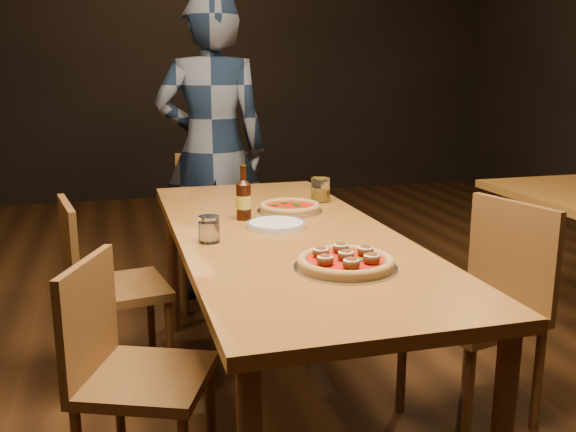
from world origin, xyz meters
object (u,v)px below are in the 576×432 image
object	(u,v)px
chair_main_sw	(118,287)
pizza_meatball	(346,261)
chair_main_nw	(146,376)
diner	(212,151)
amber_glass	(320,190)
pizza_margherita	(290,207)
chair_main_e	(472,312)
table_main	(284,250)
beer_bottle	(244,201)
plate_stack	(276,225)
water_glass	(209,229)
chair_end	(214,228)

from	to	relation	value
chair_main_sw	pizza_meatball	world-z (taller)	chair_main_sw
chair_main_nw	chair_main_sw	world-z (taller)	chair_main_sw
chair_main_nw	diner	world-z (taller)	diner
pizza_meatball	chair_main_nw	bearing A→B (deg)	168.09
pizza_meatball	amber_glass	bearing A→B (deg)	76.12
pizza_meatball	pizza_margherita	distance (m)	0.80
chair_main_sw	chair_main_e	distance (m)	1.47
table_main	pizza_margherita	xyz separation A→B (m)	(0.11, 0.32, 0.09)
beer_bottle	amber_glass	size ratio (longest dim) A/B	1.99
chair_main_nw	amber_glass	bearing A→B (deg)	-22.98
chair_main_nw	diner	size ratio (longest dim) A/B	0.46
chair_main_sw	beer_bottle	size ratio (longest dim) A/B	3.95
table_main	pizza_meatball	world-z (taller)	pizza_meatball
chair_main_nw	pizza_meatball	size ratio (longest dim) A/B	2.55
plate_stack	beer_bottle	size ratio (longest dim) A/B	1.04
chair_main_nw	water_glass	xyz separation A→B (m)	(0.25, 0.28, 0.39)
plate_stack	diner	distance (m)	1.37
chair_main_sw	pizza_margherita	distance (m)	0.81
plate_stack	water_glass	bearing A→B (deg)	-153.76
chair_end	chair_main_nw	bearing A→B (deg)	-99.98
table_main	diner	size ratio (longest dim) A/B	1.14
chair_main_sw	chair_end	xyz separation A→B (m)	(0.55, 0.83, 0.02)
pizza_meatball	diner	xyz separation A→B (m)	(-0.11, 1.91, 0.10)
chair_main_e	chair_end	size ratio (longest dim) A/B	1.00
chair_main_nw	chair_end	distance (m)	1.72
chair_main_sw	pizza_meatball	bearing A→B (deg)	-153.95
chair_end	water_glass	size ratio (longest dim) A/B	9.55
beer_bottle	chair_main_nw	bearing A→B (deg)	-127.00
pizza_meatball	plate_stack	bearing A→B (deg)	98.12
pizza_margherita	amber_glass	bearing A→B (deg)	39.96
chair_end	pizza_meatball	size ratio (longest dim) A/B	2.80
plate_stack	diner	xyz separation A→B (m)	(-0.03, 1.36, 0.12)
chair_end	diner	xyz separation A→B (m)	(0.02, 0.13, 0.43)
pizza_margherita	chair_main_e	bearing A→B (deg)	-45.25
plate_stack	pizza_meatball	bearing A→B (deg)	-81.88
chair_main_nw	amber_glass	xyz separation A→B (m)	(0.85, 0.83, 0.40)
plate_stack	water_glass	size ratio (longest dim) A/B	2.40
table_main	water_glass	world-z (taller)	water_glass
chair_main_e	plate_stack	distance (m)	0.81
chair_main_nw	beer_bottle	bearing A→B (deg)	-14.49
chair_main_e	water_glass	bearing A→B (deg)	-114.04
table_main	chair_main_e	size ratio (longest dim) A/B	2.23
chair_main_sw	water_glass	distance (m)	0.73
chair_end	diner	world-z (taller)	diner
plate_stack	chair_main_sw	bearing A→B (deg)	146.22
plate_stack	water_glass	world-z (taller)	water_glass
chair_main_nw	chair_main_sw	xyz separation A→B (m)	(-0.07, 0.82, 0.02)
chair_main_e	beer_bottle	world-z (taller)	beer_bottle
chair_main_sw	plate_stack	world-z (taller)	chair_main_sw
table_main	chair_main_e	world-z (taller)	chair_main_e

